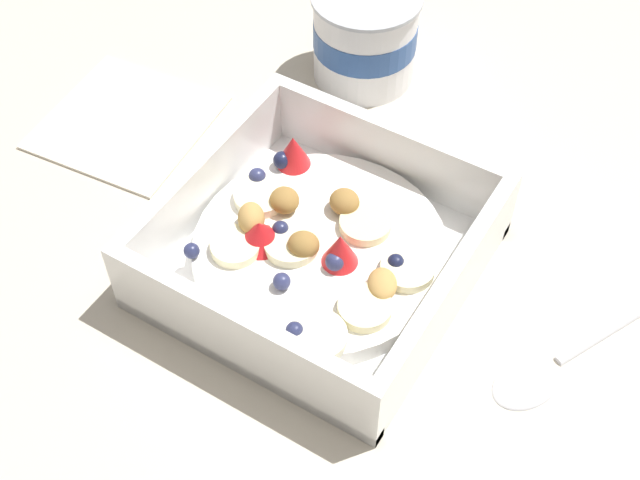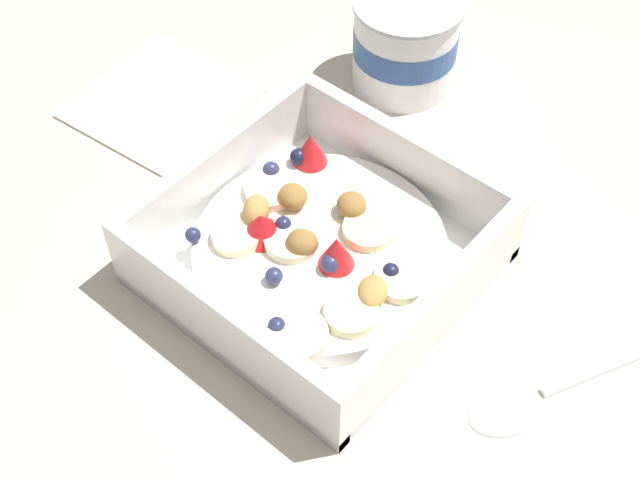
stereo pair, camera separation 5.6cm
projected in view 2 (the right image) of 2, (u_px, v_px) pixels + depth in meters
name	position (u px, v px, depth m)	size (l,w,h in m)	color
ground_plane	(330.00, 291.00, 0.57)	(2.40, 2.40, 0.00)	beige
fruit_bowl	(319.00, 249.00, 0.57)	(0.19, 0.19, 0.06)	white
spoon	(547.00, 389.00, 0.52)	(0.09, 0.16, 0.01)	silver
yogurt_cup	(405.00, 42.00, 0.68)	(0.09, 0.09, 0.08)	white
folded_napkin	(161.00, 102.00, 0.69)	(0.12, 0.12, 0.01)	silver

